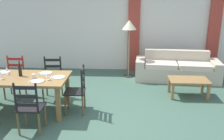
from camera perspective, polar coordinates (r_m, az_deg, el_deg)
name	(u,v)px	position (r m, az deg, el deg)	size (l,w,h in m)	color
ground_plane	(96,117)	(4.98, -3.63, -10.73)	(9.60, 9.60, 0.02)	#3B594A
wall_far	(108,27)	(7.75, -0.93, 9.98)	(9.60, 0.16, 2.70)	silver
curtain_panel_left	(134,36)	(7.63, 5.06, 7.91)	(0.35, 0.08, 2.20)	#A53B2F
curtain_panel_right	(213,37)	(8.07, 22.48, 7.19)	(0.35, 0.08, 2.20)	#A53B2F
dining_table	(20,81)	(5.23, -20.51, -2.41)	(1.90, 0.96, 0.75)	olive
dining_chair_near_right	(30,107)	(4.45, -18.55, -8.21)	(0.43, 0.41, 0.96)	black
dining_chair_far_left	(15,77)	(6.16, -21.65, -1.48)	(0.42, 0.40, 0.96)	maroon
dining_chair_far_right	(52,78)	(5.79, -13.66, -1.87)	(0.44, 0.42, 0.96)	black
dining_chair_head_east	(77,90)	(4.99, -8.04, -4.64)	(0.42, 0.44, 0.96)	black
dinner_plate_near_right	(38,81)	(4.82, -16.87, -2.50)	(0.24, 0.24, 0.02)	white
fork_near_right	(30,81)	(4.87, -18.52, -2.51)	(0.02, 0.17, 0.01)	silver
dinner_plate_far_left	(4,72)	(5.61, -23.84, -0.48)	(0.24, 0.24, 0.02)	white
dinner_plate_far_right	(46,73)	(5.26, -15.07, -0.68)	(0.24, 0.24, 0.02)	white
fork_far_right	(39,73)	(5.31, -16.60, -0.71)	(0.02, 0.17, 0.01)	silver
dinner_plate_head_east	(59,77)	(4.94, -12.31, -1.64)	(0.24, 0.24, 0.02)	white
fork_head_east	(51,77)	(4.98, -13.96, -1.66)	(0.02, 0.17, 0.01)	silver
wine_bottle	(20,70)	(5.22, -20.57, -0.07)	(0.07, 0.07, 0.32)	black
wine_glass_near_left	(1,74)	(5.17, -24.43, -0.78)	(0.06, 0.06, 0.16)	white
wine_glass_near_right	(47,74)	(4.82, -14.81, -1.01)	(0.06, 0.06, 0.16)	white
wine_glass_far_left	(7,69)	(5.44, -23.26, 0.19)	(0.06, 0.06, 0.16)	white
coffee_cup_primary	(34,76)	(5.01, -17.75, -1.37)	(0.07, 0.07, 0.09)	beige
couch	(176,69)	(7.16, 14.75, 0.15)	(2.34, 0.98, 0.80)	#C2B39C
coffee_table	(189,82)	(6.03, 17.37, -2.65)	(0.90, 0.56, 0.42)	olive
standing_lamp	(129,28)	(6.96, 4.02, 9.63)	(0.40, 0.40, 1.64)	#332D28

